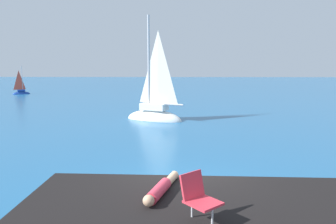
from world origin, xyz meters
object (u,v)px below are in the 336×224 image
at_px(person_sunbather, 161,189).
at_px(sailboat_far, 21,92).
at_px(sailboat_near, 154,114).
at_px(beach_chair, 198,195).

bearing_deg(person_sunbather, sailboat_far, 46.39).
relative_size(sailboat_near, person_sunbather, 4.21).
xyz_separation_m(sailboat_near, person_sunbather, (1.04, -14.26, 0.67)).
bearing_deg(sailboat_near, person_sunbather, 117.62).
distance_m(sailboat_far, beach_chair, 37.80).
height_order(person_sunbather, beach_chair, beach_chair).
relative_size(person_sunbather, beach_chair, 2.15).
distance_m(sailboat_near, person_sunbather, 14.31).
distance_m(sailboat_near, beach_chair, 15.49).
bearing_deg(sailboat_near, sailboat_far, -22.59).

